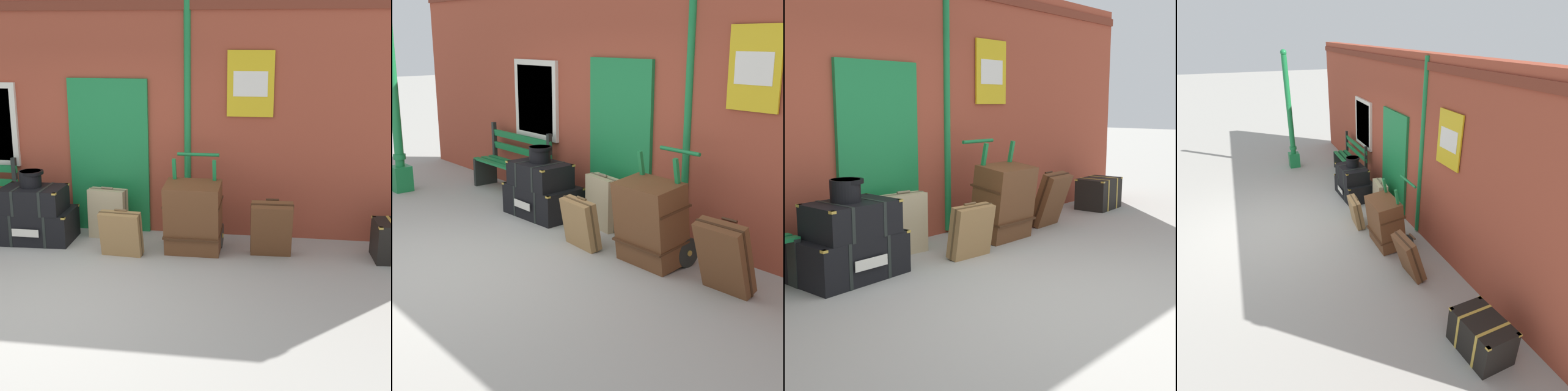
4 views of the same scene
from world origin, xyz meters
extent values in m
plane|color=#A3A099|center=(0.00, 0.00, 0.00)|extent=(60.00, 60.00, 0.00)
cube|color=#9E422D|center=(0.00, 2.60, 1.60)|extent=(10.40, 0.30, 3.20)
cube|color=maroon|center=(0.00, 2.44, 3.02)|extent=(10.40, 0.03, 0.12)
cube|color=#197A3D|center=(0.03, 2.43, 1.05)|extent=(1.10, 0.05, 2.10)
cube|color=#0F4924|center=(0.03, 2.41, 1.05)|extent=(0.06, 0.02, 2.10)
cylinder|color=#197A3D|center=(1.11, 2.45, 1.60)|extent=(0.09, 0.09, 3.14)
cube|color=gold|center=(1.94, 2.43, 2.05)|extent=(0.60, 0.02, 0.84)
cube|color=white|center=(1.94, 2.41, 2.05)|extent=(0.44, 0.01, 0.32)
cube|color=black|center=(-1.31, 2.10, 0.23)|extent=(0.06, 0.40, 0.45)
cube|color=black|center=(-1.31, 2.30, 0.73)|extent=(0.06, 0.06, 0.56)
cube|color=black|center=(-0.83, 1.83, 0.21)|extent=(1.03, 0.68, 0.42)
cube|color=black|center=(-1.06, 1.82, 0.21)|extent=(0.06, 0.65, 0.43)
cube|color=black|center=(-0.61, 1.84, 0.21)|extent=(0.06, 0.65, 0.43)
cube|color=#B79338|center=(-0.34, 1.55, 0.41)|extent=(0.05, 0.05, 0.02)
cube|color=#B79338|center=(-1.33, 2.11, 0.41)|extent=(0.05, 0.05, 0.02)
cube|color=#B79338|center=(-0.37, 2.15, 0.41)|extent=(0.05, 0.05, 0.02)
cube|color=silver|center=(-0.83, 1.48, 0.21)|extent=(0.36, 0.01, 0.10)
cube|color=black|center=(-0.82, 1.78, 0.58)|extent=(0.82, 0.56, 0.32)
cube|color=black|center=(-1.00, 1.77, 0.58)|extent=(0.05, 0.55, 0.33)
cube|color=black|center=(-0.64, 1.79, 0.58)|extent=(0.05, 0.55, 0.33)
cube|color=#B79338|center=(-0.44, 1.54, 0.73)|extent=(0.05, 0.05, 0.02)
cube|color=#B79338|center=(-1.21, 2.02, 0.73)|extent=(0.05, 0.05, 0.02)
cube|color=#B79338|center=(-0.45, 2.04, 0.73)|extent=(0.05, 0.05, 0.02)
cylinder|color=black|center=(-0.86, 1.81, 0.85)|extent=(0.28, 0.28, 0.21)
cylinder|color=black|center=(-0.83, 1.81, 0.93)|extent=(0.30, 0.30, 0.04)
cube|color=black|center=(1.31, 1.66, 0.01)|extent=(0.56, 0.28, 0.03)
cube|color=#197A3D|center=(1.06, 1.86, 0.59)|extent=(0.04, 0.27, 1.18)
cube|color=#197A3D|center=(1.56, 1.86, 0.59)|extent=(0.04, 0.27, 1.18)
cylinder|color=#197A3D|center=(1.31, 2.10, 1.18)|extent=(0.54, 0.04, 0.04)
cylinder|color=black|center=(0.99, 1.92, 0.16)|extent=(0.04, 0.32, 0.32)
cylinder|color=#B79338|center=(0.99, 1.92, 0.16)|extent=(0.07, 0.06, 0.06)
cylinder|color=black|center=(1.63, 1.92, 0.16)|extent=(0.04, 0.32, 0.32)
cylinder|color=#B79338|center=(1.63, 1.92, 0.16)|extent=(0.07, 0.06, 0.06)
cube|color=brown|center=(1.31, 1.68, 0.46)|extent=(0.68, 0.54, 0.93)
cube|color=#432715|center=(1.31, 1.68, 0.27)|extent=(0.70, 0.46, 0.08)
cube|color=#432715|center=(1.31, 1.68, 0.66)|extent=(0.70, 0.46, 0.08)
cube|color=brown|center=(2.28, 1.66, 0.37)|extent=(0.51, 0.42, 0.74)
cylinder|color=#3A2112|center=(2.28, 1.70, 0.73)|extent=(0.16, 0.03, 0.03)
cube|color=#351E10|center=(2.28, 1.66, 0.37)|extent=(0.52, 0.29, 0.70)
cube|color=olive|center=(0.45, 1.43, 0.29)|extent=(0.52, 0.29, 0.58)
cylinder|color=brown|center=(0.45, 1.45, 0.58)|extent=(0.16, 0.04, 0.03)
cube|color=brown|center=(0.45, 1.43, 0.29)|extent=(0.53, 0.16, 0.57)
cube|color=tan|center=(0.09, 2.10, 0.33)|extent=(0.53, 0.25, 0.67)
cylinder|color=#71644C|center=(0.09, 2.10, 0.69)|extent=(0.16, 0.05, 0.03)
cube|color=brown|center=(0.09, 2.10, 0.33)|extent=(0.52, 0.09, 0.68)
cube|color=#B79338|center=(3.71, 1.82, 0.24)|extent=(0.07, 0.49, 0.49)
cube|color=#B79338|center=(3.55, 1.59, 0.47)|extent=(0.05, 0.05, 0.02)
cube|color=#B79338|center=(3.53, 2.03, 0.47)|extent=(0.05, 0.05, 0.02)
camera|label=1|loc=(2.44, -5.28, 2.66)|focal=54.67mm
camera|label=2|loc=(5.23, -2.48, 2.34)|focal=52.26mm
camera|label=3|loc=(-3.80, -2.47, 1.65)|focal=50.76mm
camera|label=4|loc=(6.19, -0.47, 3.52)|focal=31.92mm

